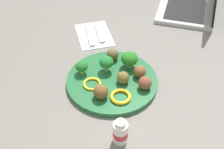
{
  "coord_description": "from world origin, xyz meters",
  "views": [
    {
      "loc": [
        0.66,
        -0.11,
        0.64
      ],
      "look_at": [
        0.0,
        0.0,
        0.04
      ],
      "focal_mm": 47.79,
      "sensor_mm": 36.0,
      "label": 1
    }
  ],
  "objects_px": {
    "plate": "(112,81)",
    "meatball_center": "(145,83)",
    "broccoli_floret_center": "(129,59)",
    "napkin": "(94,35)",
    "meatball_front_right": "(123,78)",
    "pepper_ring_back_left": "(121,97)",
    "laptop": "(195,0)",
    "meatball_mid_left": "(113,54)",
    "pepper_ring_back_right": "(92,84)",
    "meatball_near_rim": "(101,92)",
    "yogurt_bottle": "(120,132)",
    "broccoli_floret_far_rim": "(106,62)",
    "meatball_mid_right": "(140,72)",
    "fork": "(99,34)",
    "knife": "(90,35)",
    "broccoli_floret_front_right": "(82,67)"
  },
  "relations": [
    {
      "from": "plate",
      "to": "meatball_center",
      "type": "distance_m",
      "value": 0.11
    },
    {
      "from": "broccoli_floret_center",
      "to": "napkin",
      "type": "relative_size",
      "value": 0.32
    },
    {
      "from": "meatball_front_right",
      "to": "pepper_ring_back_left",
      "type": "relative_size",
      "value": 0.62
    },
    {
      "from": "napkin",
      "to": "laptop",
      "type": "distance_m",
      "value": 0.46
    },
    {
      "from": "meatball_center",
      "to": "meatball_mid_left",
      "type": "height_order",
      "value": "meatball_center"
    },
    {
      "from": "pepper_ring_back_right",
      "to": "meatball_near_rim",
      "type": "bearing_deg",
      "value": 19.27
    },
    {
      "from": "meatball_mid_left",
      "to": "yogurt_bottle",
      "type": "height_order",
      "value": "yogurt_bottle"
    },
    {
      "from": "broccoli_floret_center",
      "to": "pepper_ring_back_left",
      "type": "xyz_separation_m",
      "value": [
        0.13,
        -0.05,
        -0.03
      ]
    },
    {
      "from": "meatball_mid_left",
      "to": "pepper_ring_back_right",
      "type": "relative_size",
      "value": 0.72
    },
    {
      "from": "broccoli_floret_far_rim",
      "to": "meatball_mid_right",
      "type": "distance_m",
      "value": 0.11
    },
    {
      "from": "meatball_mid_right",
      "to": "pepper_ring_back_left",
      "type": "bearing_deg",
      "value": -44.22
    },
    {
      "from": "broccoli_floret_far_rim",
      "to": "napkin",
      "type": "distance_m",
      "value": 0.23
    },
    {
      "from": "meatball_front_right",
      "to": "fork",
      "type": "relative_size",
      "value": 0.31
    },
    {
      "from": "broccoli_floret_far_rim",
      "to": "meatball_front_right",
      "type": "bearing_deg",
      "value": 33.58
    },
    {
      "from": "pepper_ring_back_left",
      "to": "laptop",
      "type": "distance_m",
      "value": 0.62
    },
    {
      "from": "meatball_mid_left",
      "to": "knife",
      "type": "xyz_separation_m",
      "value": [
        -0.16,
        -0.06,
        -0.03
      ]
    },
    {
      "from": "meatball_near_rim",
      "to": "broccoli_floret_far_rim",
      "type": "bearing_deg",
      "value": 163.47
    },
    {
      "from": "yogurt_bottle",
      "to": "laptop",
      "type": "bearing_deg",
      "value": 144.8
    },
    {
      "from": "broccoli_floret_front_right",
      "to": "meatball_front_right",
      "type": "relative_size",
      "value": 1.12
    },
    {
      "from": "broccoli_floret_far_rim",
      "to": "pepper_ring_back_right",
      "type": "bearing_deg",
      "value": -42.2
    },
    {
      "from": "meatball_mid_left",
      "to": "meatball_near_rim",
      "type": "bearing_deg",
      "value": -20.54
    },
    {
      "from": "pepper_ring_back_left",
      "to": "knife",
      "type": "height_order",
      "value": "pepper_ring_back_left"
    },
    {
      "from": "yogurt_bottle",
      "to": "laptop",
      "type": "height_order",
      "value": "laptop"
    },
    {
      "from": "meatball_center",
      "to": "meatball_mid_left",
      "type": "xyz_separation_m",
      "value": [
        -0.15,
        -0.07,
        -0.0
      ]
    },
    {
      "from": "plate",
      "to": "meatball_front_right",
      "type": "relative_size",
      "value": 7.34
    },
    {
      "from": "meatball_center",
      "to": "napkin",
      "type": "bearing_deg",
      "value": -160.55
    },
    {
      "from": "meatball_mid_right",
      "to": "plate",
      "type": "bearing_deg",
      "value": -92.77
    },
    {
      "from": "meatball_front_right",
      "to": "napkin",
      "type": "height_order",
      "value": "meatball_front_right"
    },
    {
      "from": "meatball_center",
      "to": "meatball_near_rim",
      "type": "relative_size",
      "value": 0.93
    },
    {
      "from": "broccoli_floret_far_rim",
      "to": "meatball_near_rim",
      "type": "relative_size",
      "value": 1.2
    },
    {
      "from": "broccoli_floret_center",
      "to": "napkin",
      "type": "height_order",
      "value": "broccoli_floret_center"
    },
    {
      "from": "meatball_front_right",
      "to": "napkin",
      "type": "xyz_separation_m",
      "value": [
        -0.28,
        -0.05,
        -0.03
      ]
    },
    {
      "from": "yogurt_bottle",
      "to": "meatball_center",
      "type": "bearing_deg",
      "value": 147.18
    },
    {
      "from": "meatball_mid_left",
      "to": "fork",
      "type": "bearing_deg",
      "value": -172.08
    },
    {
      "from": "pepper_ring_back_left",
      "to": "napkin",
      "type": "distance_m",
      "value": 0.35
    },
    {
      "from": "meatball_mid_right",
      "to": "laptop",
      "type": "distance_m",
      "value": 0.51
    },
    {
      "from": "broccoli_floret_far_rim",
      "to": "pepper_ring_back_left",
      "type": "xyz_separation_m",
      "value": [
        0.12,
        0.02,
        -0.03
      ]
    },
    {
      "from": "plate",
      "to": "meatball_mid_right",
      "type": "xyz_separation_m",
      "value": [
        0.0,
        0.09,
        0.03
      ]
    },
    {
      "from": "broccoli_floret_front_right",
      "to": "meatball_mid_left",
      "type": "bearing_deg",
      "value": 116.43
    },
    {
      "from": "meatball_near_rim",
      "to": "meatball_mid_right",
      "type": "distance_m",
      "value": 0.14
    },
    {
      "from": "meatball_mid_right",
      "to": "pepper_ring_back_right",
      "type": "bearing_deg",
      "value": -86.27
    },
    {
      "from": "knife",
      "to": "plate",
      "type": "bearing_deg",
      "value": 9.01
    },
    {
      "from": "knife",
      "to": "broccoli_floret_far_rim",
      "type": "bearing_deg",
      "value": 8.05
    },
    {
      "from": "broccoli_floret_front_right",
      "to": "knife",
      "type": "xyz_separation_m",
      "value": [
        -0.21,
        0.05,
        -0.03
      ]
    },
    {
      "from": "broccoli_floret_center",
      "to": "meatball_mid_left",
      "type": "xyz_separation_m",
      "value": [
        -0.05,
        -0.05,
        -0.01
      ]
    },
    {
      "from": "broccoli_floret_far_rim",
      "to": "napkin",
      "type": "bearing_deg",
      "value": -176.73
    },
    {
      "from": "pepper_ring_back_left",
      "to": "fork",
      "type": "height_order",
      "value": "pepper_ring_back_left"
    },
    {
      "from": "plate",
      "to": "meatball_front_right",
      "type": "xyz_separation_m",
      "value": [
        0.02,
        0.03,
        0.03
      ]
    },
    {
      "from": "plate",
      "to": "meatball_mid_right",
      "type": "relative_size",
      "value": 7.26
    },
    {
      "from": "fork",
      "to": "pepper_ring_back_right",
      "type": "bearing_deg",
      "value": -11.96
    }
  ]
}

